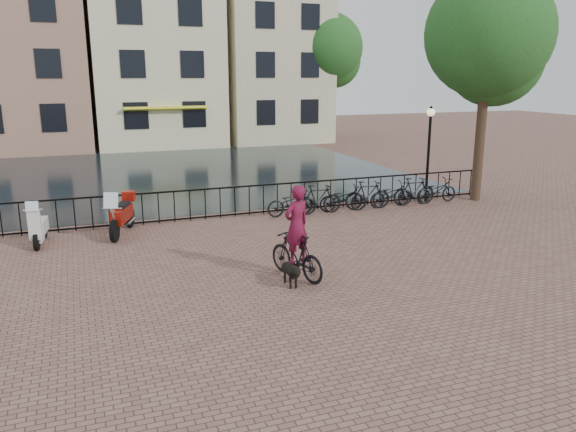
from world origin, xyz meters
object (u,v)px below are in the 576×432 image
object	(u,v)px
lamp_post	(429,138)
dog	(290,274)
cyclist	(297,238)
motorcycle	(122,210)
scooter	(39,220)

from	to	relation	value
lamp_post	dog	distance (m)	10.09
cyclist	motorcycle	xyz separation A→B (m)	(-3.47, 5.24, -0.24)
dog	motorcycle	world-z (taller)	motorcycle
cyclist	scooter	distance (m)	7.61
lamp_post	motorcycle	distance (m)	11.02
scooter	lamp_post	bearing A→B (deg)	9.86
cyclist	motorcycle	world-z (taller)	cyclist
motorcycle	lamp_post	bearing A→B (deg)	23.34
lamp_post	motorcycle	world-z (taller)	lamp_post
lamp_post	motorcycle	size ratio (longest dim) A/B	1.63
lamp_post	cyclist	distance (m)	9.48
lamp_post	cyclist	xyz separation A→B (m)	(-7.42, -5.73, -1.40)
lamp_post	cyclist	size ratio (longest dim) A/B	1.34
cyclist	dog	size ratio (longest dim) A/B	3.05
cyclist	dog	world-z (taller)	cyclist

